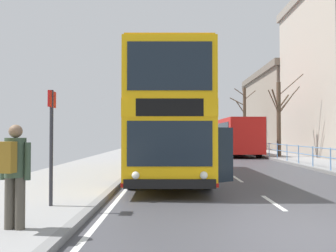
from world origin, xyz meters
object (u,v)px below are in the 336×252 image
Objects in this scene: pedestrian_with_backpack at (14,168)px; background_building_00 at (315,110)px; bus_stop_sign_near at (51,134)px; background_bus_far_lane at (235,136)px; double_decker_bus_main at (169,120)px; bare_tree_far_01 at (279,116)px; bare_tree_far_00 at (244,117)px.

pedestrian_with_backpack is 41.55m from background_building_00.
background_building_00 is (19.73, 34.47, 2.92)m from bus_stop_sign_near.
pedestrian_with_backpack is (-7.85, -23.60, -0.49)m from background_bus_far_lane.
double_decker_bus_main is 14.26m from bare_tree_far_01.
bus_stop_sign_near is (-7.90, -21.65, 0.08)m from background_bus_far_lane.
bus_stop_sign_near is at bearing -112.07° from double_decker_bus_main.
background_building_00 is (9.14, 3.62, 0.94)m from bare_tree_far_00.
bus_stop_sign_near is (-0.05, 1.95, 0.57)m from pedestrian_with_backpack.
bare_tree_far_01 is (10.50, 18.06, 1.34)m from bus_stop_sign_near.
background_bus_far_lane reaches higher than pedestrian_with_backpack.
bare_tree_far_01 is (10.45, 20.01, 1.91)m from pedestrian_with_backpack.
pedestrian_with_backpack is at bearing -88.44° from bus_stop_sign_near.
bare_tree_far_00 is (10.59, 30.85, 1.98)m from bus_stop_sign_near.
bare_tree_far_00 is at bearing -158.39° from background_building_00.
pedestrian_with_backpack is 2.04m from bus_stop_sign_near.
bare_tree_far_00 is (8.05, 24.60, 1.41)m from double_decker_bus_main.
bare_tree_far_00 is at bearing 89.61° from bare_tree_far_01.
bare_tree_far_00 reaches higher than bus_stop_sign_near.
background_building_00 is at bearing 61.63° from pedestrian_with_backpack.
bare_tree_far_00 is at bearing 72.20° from pedestrian_with_backpack.
bare_tree_far_01 reaches higher than bus_stop_sign_near.
background_bus_far_lane is (5.37, 15.39, -0.65)m from double_decker_bus_main.
pedestrian_with_backpack is 34.55m from bare_tree_far_00.
pedestrian_with_backpack is 0.11× the size of background_building_00.
double_decker_bus_main reaches higher than background_bus_far_lane.
double_decker_bus_main is 1.45× the size of bare_tree_far_00.
bare_tree_far_00 is 12.81m from bare_tree_far_01.
bare_tree_far_00 is at bearing 73.74° from background_bus_far_lane.
bus_stop_sign_near is (-2.54, -6.26, -0.57)m from double_decker_bus_main.
double_decker_bus_main is 25.92m from bare_tree_far_00.
background_bus_far_lane is 1.35× the size of bare_tree_far_00.
double_decker_bus_main is 33.12m from background_building_00.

